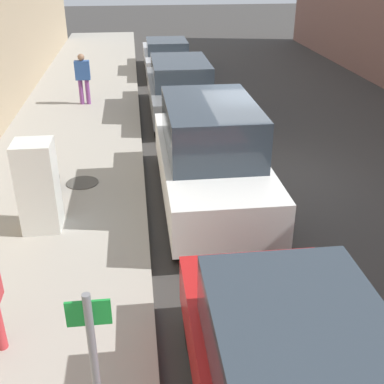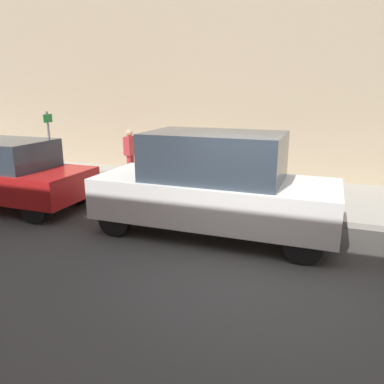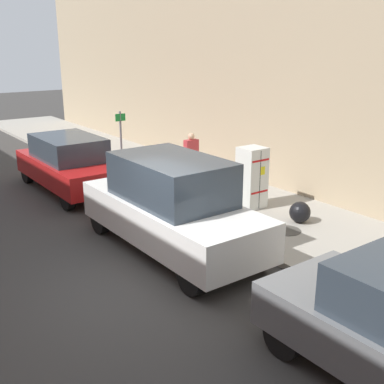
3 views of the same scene
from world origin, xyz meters
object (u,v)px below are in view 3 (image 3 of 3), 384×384
(discarded_refrigerator, at_px, (252,178))
(parked_van_white, at_px, (171,205))
(trash_bag, at_px, (300,212))
(pedestrian_standing_near, at_px, (191,154))
(parked_suv_red, at_px, (69,163))
(street_sign_post, at_px, (121,140))

(discarded_refrigerator, bearing_deg, parked_van_white, 14.92)
(parked_van_white, bearing_deg, trash_bag, 167.24)
(pedestrian_standing_near, xyz_separation_m, parked_van_white, (3.39, 3.88, 0.01))
(pedestrian_standing_near, bearing_deg, trash_bag, 169.76)
(trash_bag, xyz_separation_m, pedestrian_standing_near, (-0.02, -4.65, 0.65))
(discarded_refrigerator, xyz_separation_m, trash_bag, (-0.16, 1.62, -0.57))
(trash_bag, bearing_deg, pedestrian_standing_near, -90.19)
(pedestrian_standing_near, bearing_deg, parked_suv_red, 51.76)
(discarded_refrigerator, relative_size, trash_bag, 3.12)
(discarded_refrigerator, height_order, trash_bag, discarded_refrigerator)
(street_sign_post, distance_m, pedestrian_standing_near, 2.43)
(parked_suv_red, distance_m, parked_van_white, 5.70)
(street_sign_post, xyz_separation_m, pedestrian_standing_near, (-1.52, 1.87, -0.34))
(parked_suv_red, relative_size, parked_van_white, 0.92)
(parked_suv_red, xyz_separation_m, parked_van_white, (0.00, 5.70, 0.17))
(trash_bag, relative_size, parked_van_white, 0.11)
(pedestrian_standing_near, distance_m, parked_van_white, 5.16)
(discarded_refrigerator, xyz_separation_m, pedestrian_standing_near, (-0.18, -3.03, 0.08))
(street_sign_post, height_order, parked_van_white, street_sign_post)
(street_sign_post, bearing_deg, discarded_refrigerator, 105.29)
(discarded_refrigerator, distance_m, parked_van_white, 3.33)
(street_sign_post, distance_m, trash_bag, 6.76)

